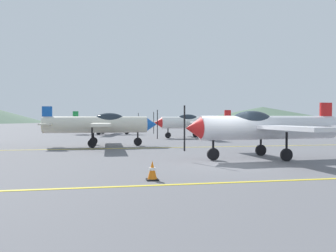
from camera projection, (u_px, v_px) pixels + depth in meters
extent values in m
plane|color=slate|center=(231.00, 163.00, 14.19)|extent=(400.00, 400.00, 0.00)
cube|color=yellow|center=(281.00, 181.00, 10.18)|extent=(80.00, 0.16, 0.01)
cube|color=yellow|center=(187.00, 147.00, 21.64)|extent=(80.00, 0.16, 0.01)
cylinder|color=silver|center=(269.00, 128.00, 15.72)|extent=(6.75, 1.53, 1.08)
cone|color=red|center=(193.00, 128.00, 14.80)|extent=(0.75, 0.96, 0.92)
cube|color=black|center=(184.00, 128.00, 14.70)|extent=(0.05, 0.12, 1.97)
ellipsoid|color=#1E2833|center=(252.00, 121.00, 15.49)|extent=(2.02, 1.02, 0.89)
cube|color=silver|center=(261.00, 127.00, 15.62)|extent=(1.66, 8.71, 0.16)
cube|color=silver|center=(326.00, 126.00, 16.48)|extent=(0.86, 2.60, 0.10)
cube|color=red|center=(326.00, 115.00, 16.47)|extent=(0.63, 0.16, 1.18)
cylinder|color=black|center=(213.00, 143.00, 15.05)|extent=(0.10, 0.10, 0.99)
cylinder|color=black|center=(213.00, 154.00, 15.06)|extent=(0.56, 0.15, 0.55)
cylinder|color=black|center=(261.00, 140.00, 16.83)|extent=(0.10, 0.10, 0.99)
cylinder|color=black|center=(261.00, 150.00, 16.85)|extent=(0.56, 0.15, 0.55)
cylinder|color=black|center=(287.00, 143.00, 14.74)|extent=(0.10, 0.10, 0.99)
cylinder|color=black|center=(286.00, 155.00, 14.75)|extent=(0.56, 0.15, 0.55)
cylinder|color=silver|center=(96.00, 125.00, 22.40)|extent=(6.70, 1.15, 1.08)
cone|color=blue|center=(152.00, 124.00, 23.05)|extent=(0.70, 0.93, 0.92)
cube|color=black|center=(157.00, 124.00, 23.12)|extent=(0.04, 0.12, 1.97)
ellipsoid|color=#1E2833|center=(109.00, 120.00, 22.55)|extent=(1.98, 0.91, 0.89)
cube|color=silver|center=(102.00, 124.00, 22.47)|extent=(1.17, 8.67, 0.16)
cube|color=silver|center=(47.00, 124.00, 21.87)|extent=(0.71, 2.56, 0.10)
cube|color=blue|center=(47.00, 116.00, 21.86)|extent=(0.62, 0.12, 1.18)
cylinder|color=black|center=(138.00, 134.00, 22.90)|extent=(0.10, 0.10, 0.99)
cylinder|color=black|center=(138.00, 142.00, 22.91)|extent=(0.55, 0.12, 0.55)
cylinder|color=black|center=(92.00, 135.00, 21.32)|extent=(0.10, 0.10, 0.99)
cylinder|color=black|center=(92.00, 143.00, 21.33)|extent=(0.55, 0.12, 0.55)
cylinder|color=black|center=(93.00, 134.00, 23.45)|extent=(0.10, 0.10, 0.99)
cylinder|color=black|center=(94.00, 141.00, 23.46)|extent=(0.55, 0.12, 0.55)
cylinder|color=white|center=(197.00, 123.00, 31.80)|extent=(6.72, 1.28, 1.08)
cone|color=red|center=(158.00, 123.00, 31.01)|extent=(0.72, 0.94, 0.92)
cube|color=black|center=(154.00, 123.00, 30.93)|extent=(0.04, 0.12, 1.97)
ellipsoid|color=#1E2833|center=(188.00, 119.00, 31.60)|extent=(1.99, 0.94, 0.89)
cube|color=white|center=(193.00, 122.00, 31.71)|extent=(1.33, 8.69, 0.16)
cube|color=white|center=(228.00, 122.00, 32.45)|extent=(0.76, 2.58, 0.10)
cube|color=red|center=(228.00, 116.00, 32.44)|extent=(0.62, 0.14, 1.18)
cylinder|color=black|center=(168.00, 130.00, 31.23)|extent=(0.10, 0.10, 0.99)
cylinder|color=black|center=(168.00, 135.00, 31.24)|extent=(0.55, 0.13, 0.55)
cylinder|color=black|center=(195.00, 129.00, 32.91)|extent=(0.10, 0.10, 0.99)
cylinder|color=black|center=(195.00, 134.00, 32.93)|extent=(0.55, 0.13, 0.55)
cylinder|color=black|center=(202.00, 130.00, 30.80)|extent=(0.10, 0.10, 0.99)
cylinder|color=black|center=(202.00, 135.00, 30.81)|extent=(0.55, 0.13, 0.55)
cylinder|color=silver|center=(102.00, 122.00, 38.65)|extent=(6.77, 2.41, 1.08)
cone|color=#1E8C3F|center=(135.00, 122.00, 38.59)|extent=(0.86, 1.04, 0.92)
cube|color=black|center=(138.00, 122.00, 38.58)|extent=(0.06, 0.12, 1.97)
ellipsoid|color=#1E2833|center=(110.00, 119.00, 38.63)|extent=(2.11, 1.26, 0.89)
cube|color=silver|center=(106.00, 121.00, 38.64)|extent=(2.81, 8.70, 0.16)
cube|color=silver|center=(76.00, 121.00, 38.70)|extent=(1.19, 2.64, 0.10)
cube|color=#1E8C3F|center=(76.00, 116.00, 38.69)|extent=(0.63, 0.24, 1.18)
cylinder|color=black|center=(127.00, 127.00, 38.62)|extent=(0.10, 0.10, 0.99)
cylinder|color=black|center=(127.00, 132.00, 38.63)|extent=(0.56, 0.23, 0.55)
cylinder|color=black|center=(99.00, 128.00, 37.59)|extent=(0.10, 0.10, 0.99)
cylinder|color=black|center=(99.00, 132.00, 37.60)|extent=(0.56, 0.23, 0.55)
cylinder|color=black|center=(103.00, 127.00, 39.75)|extent=(0.10, 0.10, 0.99)
cylinder|color=black|center=(103.00, 131.00, 39.76)|extent=(0.56, 0.23, 0.55)
cube|color=black|center=(152.00, 179.00, 10.30)|extent=(0.36, 0.36, 0.04)
cone|color=orange|center=(152.00, 170.00, 10.29)|extent=(0.29, 0.29, 0.55)
cylinder|color=white|center=(152.00, 169.00, 10.29)|extent=(0.20, 0.20, 0.08)
cone|color=#4C6651|center=(263.00, 114.00, 155.12)|extent=(70.99, 70.99, 6.77)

